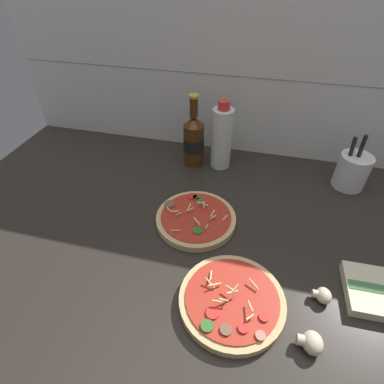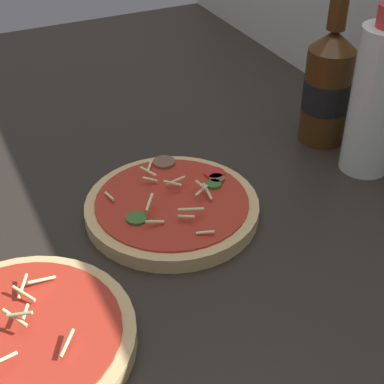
% 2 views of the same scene
% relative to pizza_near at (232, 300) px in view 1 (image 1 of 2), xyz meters
% --- Properties ---
extents(counter_slab, '(1.60, 0.90, 0.03)m').
position_rel_pizza_near_xyz_m(counter_slab, '(-0.09, 0.19, -0.02)').
color(counter_slab, '#28231E').
rests_on(counter_slab, ground).
extents(tile_backsplash, '(1.60, 0.01, 0.60)m').
position_rel_pizza_near_xyz_m(tile_backsplash, '(-0.09, 0.64, 0.26)').
color(tile_backsplash, silver).
rests_on(tile_backsplash, ground).
extents(pizza_near, '(0.23, 0.23, 0.05)m').
position_rel_pizza_near_xyz_m(pizza_near, '(0.00, 0.00, 0.00)').
color(pizza_near, tan).
rests_on(pizza_near, counter_slab).
extents(pizza_far, '(0.22, 0.22, 0.05)m').
position_rel_pizza_near_xyz_m(pizza_far, '(-0.13, 0.23, -0.00)').
color(pizza_far, tan).
rests_on(pizza_far, counter_slab).
extents(beer_bottle, '(0.07, 0.07, 0.25)m').
position_rel_pizza_near_xyz_m(beer_bottle, '(-0.21, 0.51, 0.08)').
color(beer_bottle, '#47280F').
rests_on(beer_bottle, counter_slab).
extents(oil_bottle, '(0.07, 0.07, 0.24)m').
position_rel_pizza_near_xyz_m(oil_bottle, '(-0.12, 0.52, 0.10)').
color(oil_bottle, silver).
rests_on(oil_bottle, counter_slab).
extents(mushroom_left, '(0.04, 0.04, 0.03)m').
position_rel_pizza_near_xyz_m(mushroom_left, '(0.19, 0.06, 0.00)').
color(mushroom_left, beige).
rests_on(mushroom_left, counter_slab).
extents(mushroom_right, '(0.05, 0.05, 0.03)m').
position_rel_pizza_near_xyz_m(mushroom_right, '(0.16, -0.05, 0.01)').
color(mushroom_right, beige).
rests_on(mushroom_right, counter_slab).
extents(utensil_crock, '(0.10, 0.10, 0.18)m').
position_rel_pizza_near_xyz_m(utensil_crock, '(0.30, 0.50, 0.05)').
color(utensil_crock, silver).
rests_on(utensil_crock, counter_slab).
extents(dish_towel, '(0.16, 0.13, 0.03)m').
position_rel_pizza_near_xyz_m(dish_towel, '(0.32, 0.10, 0.00)').
color(dish_towel, beige).
rests_on(dish_towel, counter_slab).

